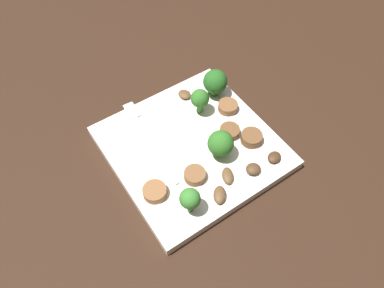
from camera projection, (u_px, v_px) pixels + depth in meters
name	position (u px, v px, depth m)	size (l,w,h in m)	color
ground_plane	(192.00, 150.00, 0.58)	(1.40, 1.40, 0.00)	black
plate	(192.00, 147.00, 0.57)	(0.25, 0.25, 0.02)	white
fork	(147.00, 135.00, 0.57)	(0.18, 0.03, 0.00)	silver
broccoli_floret_0	(200.00, 99.00, 0.58)	(0.03, 0.03, 0.05)	#347525
broccoli_floret_1	(221.00, 143.00, 0.53)	(0.04, 0.04, 0.05)	#347525
broccoli_floret_2	(190.00, 199.00, 0.47)	(0.03, 0.03, 0.05)	#408630
broccoli_floret_3	(215.00, 82.00, 0.60)	(0.04, 0.04, 0.05)	#296420
sausage_slice_0	(155.00, 192.00, 0.51)	(0.03, 0.03, 0.01)	brown
sausage_slice_1	(230.00, 131.00, 0.57)	(0.03, 0.03, 0.01)	brown
sausage_slice_2	(251.00, 138.00, 0.56)	(0.03, 0.03, 0.02)	brown
sausage_slice_3	(195.00, 175.00, 0.53)	(0.03, 0.03, 0.01)	brown
sausage_slice_4	(228.00, 107.00, 0.60)	(0.03, 0.03, 0.01)	brown
mushroom_0	(274.00, 157.00, 0.55)	(0.02, 0.02, 0.01)	#422B19
mushroom_1	(228.00, 176.00, 0.53)	(0.03, 0.02, 0.01)	brown
mushroom_2	(220.00, 195.00, 0.51)	(0.03, 0.02, 0.01)	brown
mushroom_3	(253.00, 169.00, 0.53)	(0.02, 0.02, 0.01)	#4C331E
mushroom_4	(185.00, 94.00, 0.62)	(0.02, 0.02, 0.01)	brown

